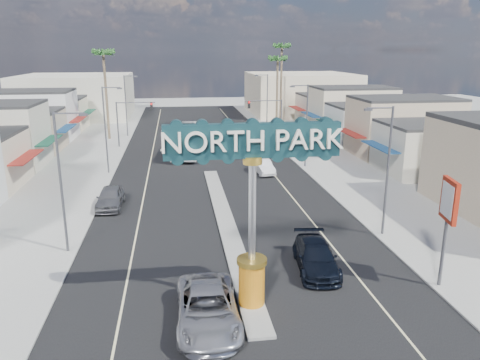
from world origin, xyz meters
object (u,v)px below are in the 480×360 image
object	(u,v)px
palm_right_far	(282,51)
city_bus	(188,140)
traffic_signal_left	(131,115)
streetlight_l_near	(63,176)
streetlight_r_far	(266,101)
streetlight_r_mid	(305,122)
car_parked_left	(110,197)
traffic_signal_right	(268,113)
car_parked_right	(263,167)
streetlight_r_near	(386,165)
streetlight_l_mid	(107,126)
palm_left_far	(103,58)
suv_left	(207,308)
palm_right_mid	(278,63)
suv_right	(316,257)
bank_pylon_sign	(449,206)
gateway_sign	(252,194)
streetlight_l_far	(127,103)

from	to	relation	value
palm_right_far	city_bus	size ratio (longest dim) A/B	1.14
traffic_signal_left	palm_right_far	size ratio (longest dim) A/B	0.43
streetlight_l_near	streetlight_r_far	world-z (taller)	same
streetlight_r_mid	city_bus	world-z (taller)	streetlight_r_mid
streetlight_r_far	car_parked_left	xyz separation A→B (m)	(-19.43, -33.19, -4.22)
traffic_signal_right	car_parked_right	size ratio (longest dim) A/B	1.37
streetlight_l_near	streetlight_r_near	distance (m)	20.87
traffic_signal_left	car_parked_right	distance (m)	22.02
streetlight_l_near	city_bus	size ratio (longest dim) A/B	0.73
streetlight_l_mid	streetlight_r_near	xyz separation A→B (m)	(20.87, -20.00, 0.00)
city_bus	palm_left_far	bearing A→B (deg)	141.58
suv_left	palm_right_mid	bearing A→B (deg)	75.19
traffic_signal_right	streetlight_l_near	xyz separation A→B (m)	(-19.62, -33.99, 0.79)
suv_right	bank_pylon_sign	xyz separation A→B (m)	(6.09, -2.97, 3.84)
palm_left_far	palm_right_far	xyz separation A→B (m)	(28.00, 12.00, 0.89)
gateway_sign	streetlight_l_near	bearing A→B (deg)	142.45
palm_left_far	city_bus	size ratio (longest dim) A/B	1.06
traffic_signal_left	traffic_signal_right	distance (m)	18.37
streetlight_l_mid	car_parked_left	xyz separation A→B (m)	(1.43, -11.19, -4.22)
streetlight_l_near	streetlight_l_mid	bearing A→B (deg)	90.00
streetlight_r_near	car_parked_right	size ratio (longest dim) A/B	2.06
traffic_signal_right	bank_pylon_sign	distance (m)	41.48
traffic_signal_left	streetlight_r_near	size ratio (longest dim) A/B	0.67
gateway_sign	palm_right_mid	xyz separation A→B (m)	(13.00, 54.02, 4.67)
gateway_sign	car_parked_right	xyz separation A→B (m)	(5.50, 26.00, -5.21)
streetlight_l_mid	car_parked_left	bearing A→B (deg)	-82.70
streetlight_r_far	traffic_signal_right	bearing A→B (deg)	-98.86
suv_left	bank_pylon_sign	size ratio (longest dim) A/B	1.05
traffic_signal_left	palm_left_far	world-z (taller)	palm_left_far
streetlight_l_near	streetlight_r_mid	world-z (taller)	same
streetlight_r_mid	streetlight_l_near	bearing A→B (deg)	-136.21
palm_right_far	streetlight_l_mid	bearing A→B (deg)	-128.48
streetlight_r_mid	streetlight_r_far	xyz separation A→B (m)	(0.00, 22.00, 0.00)
car_parked_left	suv_left	bearing A→B (deg)	-68.77
traffic_signal_right	bank_pylon_sign	size ratio (longest dim) A/B	1.00
traffic_signal_left	bank_pylon_sign	distance (m)	45.89
traffic_signal_left	streetlight_l_far	world-z (taller)	streetlight_l_far
suv_left	bank_pylon_sign	distance (m)	13.50
gateway_sign	bank_pylon_sign	xyz separation A→B (m)	(10.49, 0.56, -1.29)
suv_right	streetlight_r_near	bearing A→B (deg)	43.30
streetlight_r_near	palm_left_far	xyz separation A→B (m)	(-23.43, 40.00, 6.43)
streetlight_r_near	traffic_signal_right	bearing A→B (deg)	92.10
traffic_signal_left	streetlight_l_near	world-z (taller)	streetlight_l_near
car_parked_right	bank_pylon_sign	world-z (taller)	bank_pylon_sign
streetlight_l_far	palm_right_far	distance (m)	28.29
palm_right_mid	gateway_sign	bearing A→B (deg)	-103.53
bank_pylon_sign	streetlight_r_mid	bearing A→B (deg)	100.84
bank_pylon_sign	city_bus	bearing A→B (deg)	119.75
traffic_signal_right	streetlight_l_mid	size ratio (longest dim) A/B	0.67
gateway_sign	car_parked_right	distance (m)	27.08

